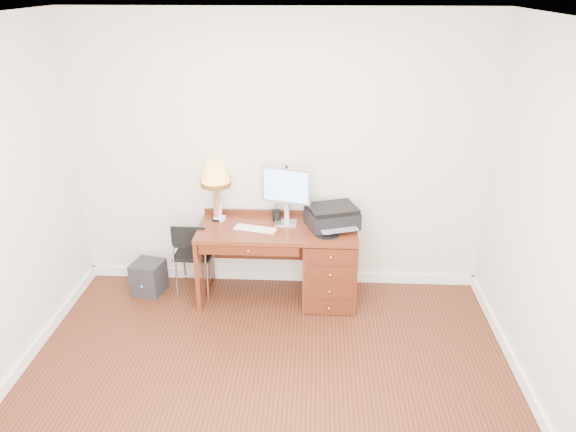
# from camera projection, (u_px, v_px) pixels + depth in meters

# --- Properties ---
(ground) EXTENTS (4.00, 4.00, 0.00)m
(ground) POSITION_uv_depth(u_px,v_px,m) (266.00, 392.00, 4.30)
(ground) COLOR #3A190D
(ground) RESTS_ON ground
(room_shell) EXTENTS (4.00, 4.00, 4.00)m
(room_shell) POSITION_uv_depth(u_px,v_px,m) (272.00, 338.00, 4.86)
(room_shell) COLOR silver
(room_shell) RESTS_ON ground
(desk) EXTENTS (1.50, 0.67, 0.75)m
(desk) POSITION_uv_depth(u_px,v_px,m) (311.00, 260.00, 5.41)
(desk) COLOR maroon
(desk) RESTS_ON ground
(monitor) EXTENTS (0.47, 0.22, 0.55)m
(monitor) POSITION_uv_depth(u_px,v_px,m) (286.00, 189.00, 5.27)
(monitor) COLOR silver
(monitor) RESTS_ON desk
(keyboard) EXTENTS (0.41, 0.20, 0.02)m
(keyboard) POSITION_uv_depth(u_px,v_px,m) (255.00, 229.00, 5.25)
(keyboard) COLOR white
(keyboard) RESTS_ON desk
(mouse_pad) EXTENTS (0.22, 0.22, 0.04)m
(mouse_pad) POSITION_uv_depth(u_px,v_px,m) (327.00, 234.00, 5.14)
(mouse_pad) COLOR black
(mouse_pad) RESTS_ON desk
(printer) EXTENTS (0.55, 0.48, 0.20)m
(printer) POSITION_uv_depth(u_px,v_px,m) (332.00, 217.00, 5.28)
(printer) COLOR black
(printer) RESTS_ON desk
(leg_lamp) EXTENTS (0.29, 0.29, 0.60)m
(leg_lamp) POSITION_uv_depth(u_px,v_px,m) (216.00, 177.00, 5.29)
(leg_lamp) COLOR black
(leg_lamp) RESTS_ON desk
(phone) EXTENTS (0.11, 0.11, 0.19)m
(phone) POSITION_uv_depth(u_px,v_px,m) (220.00, 215.00, 5.44)
(phone) COLOR white
(phone) RESTS_ON desk
(pen_cup) EXTENTS (0.09, 0.09, 0.11)m
(pen_cup) POSITION_uv_depth(u_px,v_px,m) (277.00, 215.00, 5.43)
(pen_cup) COLOR black
(pen_cup) RESTS_ON desk
(chair) EXTENTS (0.37, 0.37, 0.77)m
(chair) POSITION_uv_depth(u_px,v_px,m) (193.00, 251.00, 5.48)
(chair) COLOR black
(chair) RESTS_ON ground
(equipment_box) EXTENTS (0.34, 0.34, 0.33)m
(equipment_box) POSITION_uv_depth(u_px,v_px,m) (149.00, 277.00, 5.60)
(equipment_box) COLOR black
(equipment_box) RESTS_ON ground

